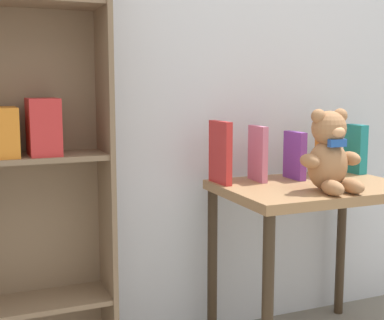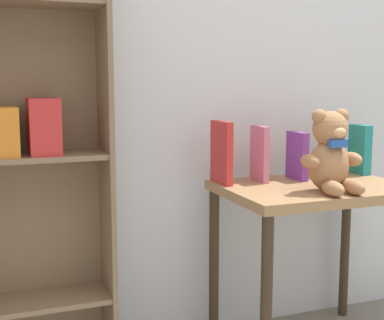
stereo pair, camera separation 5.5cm
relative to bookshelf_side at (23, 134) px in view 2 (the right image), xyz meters
name	(u,v)px [view 2 (the right image)]	position (x,y,z in m)	size (l,w,h in m)	color
wall_back	(259,33)	(0.96, 0.13, 0.38)	(4.80, 0.06, 2.50)	silver
bookshelf_side	(23,134)	(0.00, 0.00, 0.00)	(0.57, 0.23, 1.59)	#7F664C
display_table	(314,210)	(1.04, -0.20, -0.31)	(0.70, 0.50, 0.66)	#9E754C
teddy_bear	(331,154)	(1.02, -0.33, -0.08)	(0.22, 0.20, 0.29)	#A8754C
book_standing_red	(222,153)	(0.72, -0.05, -0.09)	(0.03, 0.15, 0.24)	red
book_standing_pink	(260,154)	(0.88, -0.05, -0.10)	(0.02, 0.13, 0.22)	#D17093
book_standing_purple	(297,156)	(1.04, -0.07, -0.11)	(0.03, 0.13, 0.19)	purple
book_standing_orange	(329,150)	(1.20, -0.06, -0.10)	(0.04, 0.11, 0.22)	orange
book_standing_teal	(360,149)	(1.36, -0.05, -0.11)	(0.04, 0.11, 0.21)	teal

